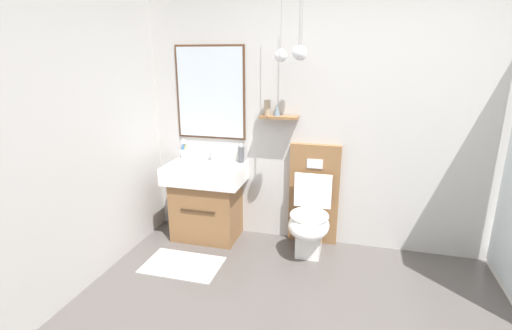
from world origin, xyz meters
TOP-DOWN VIEW (x-y plane):
  - wall_back at (-0.02, 1.78)m, footprint 4.45×0.65m
  - wall_left at (-2.17, 0.00)m, footprint 0.12×3.67m
  - bath_mat at (-1.50, 0.91)m, footprint 0.68×0.44m
  - vanity_sink_left at (-1.50, 1.51)m, footprint 0.77×0.50m
  - tap_on_left_sink at (-1.50, 1.69)m, footprint 0.03×0.13m
  - toilet at (-0.44, 1.52)m, footprint 0.48×0.62m
  - toothbrush_cup at (-1.81, 1.68)m, footprint 0.07×0.07m
  - soap_dispenser at (-1.18, 1.69)m, footprint 0.06×0.06m
  - folded_hand_towel at (-1.54, 1.36)m, footprint 0.22×0.16m

SIDE VIEW (x-z plane):
  - bath_mat at x=-1.50m, z-range 0.00..0.01m
  - toilet at x=-0.44m, z-range -0.12..0.88m
  - vanity_sink_left at x=-1.50m, z-range 0.03..0.79m
  - folded_hand_towel at x=-1.54m, z-range 0.77..0.81m
  - toothbrush_cup at x=-1.81m, z-range 0.72..0.93m
  - tap_on_left_sink at x=-1.50m, z-range 0.78..0.89m
  - soap_dispenser at x=-1.18m, z-range 0.75..0.95m
  - wall_left at x=-2.17m, z-range 0.00..2.52m
  - wall_back at x=-0.02m, z-range 0.00..2.52m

